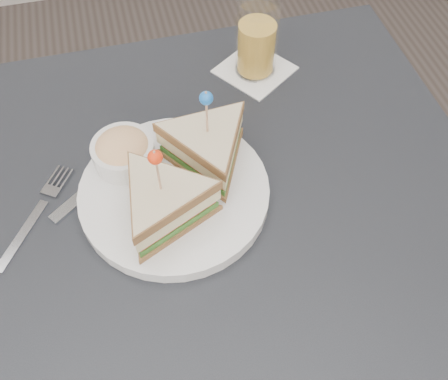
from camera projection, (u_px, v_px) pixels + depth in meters
ground_plane at (221, 369)px, 1.30m from camera, size 3.50×3.50×0.00m
table at (219, 245)px, 0.75m from camera, size 0.80×0.80×0.75m
plate_meal at (177, 176)px, 0.67m from camera, size 0.31×0.29×0.16m
cutlery_fork at (38, 211)px, 0.69m from camera, size 0.11×0.16×0.01m
cutlery_knife at (109, 173)px, 0.73m from camera, size 0.20×0.16×0.01m
drink_set at (257, 41)px, 0.81m from camera, size 0.15×0.15×0.14m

